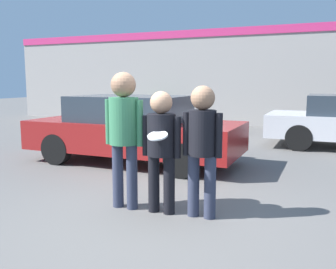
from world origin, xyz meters
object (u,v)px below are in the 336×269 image
at_px(shrub, 158,112).
at_px(parked_car_near, 133,129).
at_px(person_right, 202,140).
at_px(person_middle_with_frisbee, 161,142).
at_px(person_left, 124,126).

bearing_deg(shrub, parked_car_near, -69.39).
bearing_deg(person_right, shrub, 117.64).
relative_size(parked_car_near, shrub, 4.82).
bearing_deg(parked_car_near, person_middle_with_frisbee, -54.89).
bearing_deg(person_right, person_middle_with_frisbee, -174.33).
bearing_deg(person_middle_with_frisbee, parked_car_near, 125.11).
xyz_separation_m(person_left, shrub, (-3.91, 9.60, -0.66)).
xyz_separation_m(person_right, parked_car_near, (-2.36, 2.54, -0.27)).
bearing_deg(person_left, shrub, 112.18).
distance_m(person_left, shrub, 10.39).
relative_size(person_middle_with_frisbee, parked_car_near, 0.36).
distance_m(person_left, parked_car_near, 2.94).
relative_size(person_left, shrub, 1.98).
height_order(person_middle_with_frisbee, shrub, person_middle_with_frisbee).
distance_m(parked_car_near, shrub, 7.46).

